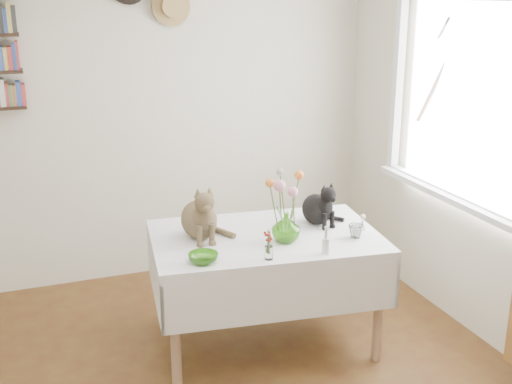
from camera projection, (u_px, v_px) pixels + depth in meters
name	position (u px, v px, depth m)	size (l,w,h in m)	color
room	(197.00, 214.00, 2.72)	(4.08, 4.58, 2.58)	brown
window	(462.00, 116.00, 4.05)	(0.12, 1.52, 1.32)	white
dining_table	(265.00, 262.00, 3.95)	(1.47, 1.05, 0.74)	white
tabby_cat	(199.00, 210.00, 3.81)	(0.23, 0.30, 0.35)	brown
black_cat	(317.00, 201.00, 4.05)	(0.20, 0.25, 0.29)	black
flower_vase	(286.00, 227.00, 3.77)	(0.17, 0.17, 0.18)	#7CD341
green_bowl	(203.00, 258.00, 3.50)	(0.16, 0.16, 0.05)	#7CD341
drinking_glass	(356.00, 231.00, 3.84)	(0.09, 0.09, 0.08)	white
candlestick	(326.00, 245.00, 3.60)	(0.05, 0.05, 0.16)	white
berry_jar	(269.00, 245.00, 3.52)	(0.05, 0.05, 0.19)	white
porcelain_figurine	(363.00, 223.00, 3.97)	(0.05, 0.05, 0.10)	white
flower_bouquet	(286.00, 185.00, 3.71)	(0.17, 0.12, 0.39)	#4C7233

